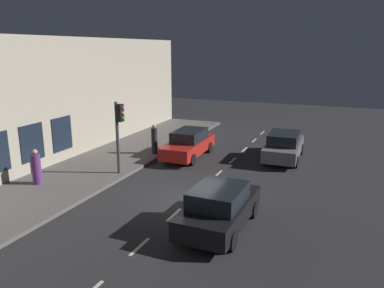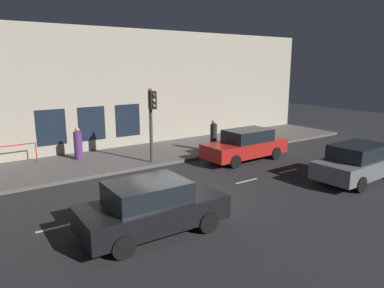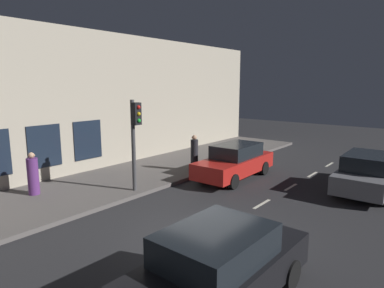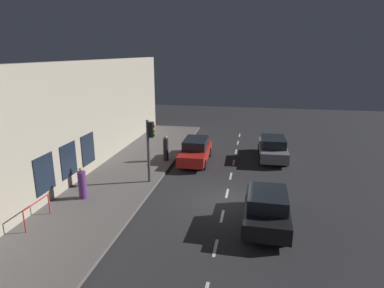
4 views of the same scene
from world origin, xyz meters
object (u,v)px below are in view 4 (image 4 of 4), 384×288
object	(u,v)px
parked_car_1	(267,208)
pedestrian_1	(82,184)
parked_car_3	(196,150)
parked_car_0	(273,148)
traffic_light	(150,141)
pedestrian_0	(166,149)

from	to	relation	value
parked_car_1	pedestrian_1	xyz separation A→B (m)	(9.02, -0.73, 0.10)
parked_car_1	parked_car_3	size ratio (longest dim) A/B	0.93
parked_car_0	pedestrian_1	xyz separation A→B (m)	(9.67, 8.80, 0.10)
parked_car_1	parked_car_3	xyz separation A→B (m)	(4.55, -7.91, -0.00)
parked_car_3	parked_car_0	bearing A→B (deg)	-163.82
traffic_light	pedestrian_0	xyz separation A→B (m)	(0.17, -3.87, -1.57)
parked_car_0	parked_car_3	bearing A→B (deg)	-164.39
parked_car_0	pedestrian_0	size ratio (longest dim) A/B	2.62
parked_car_0	parked_car_3	world-z (taller)	same
pedestrian_0	pedestrian_1	xyz separation A→B (m)	(2.53, 6.62, -0.07)
parked_car_0	pedestrian_0	xyz separation A→B (m)	(7.14, 2.18, 0.17)
parked_car_0	parked_car_3	size ratio (longest dim) A/B	0.99
traffic_light	parked_car_1	bearing A→B (deg)	151.15
parked_car_1	parked_car_3	world-z (taller)	same
traffic_light	parked_car_3	distance (m)	5.08
parked_car_1	traffic_light	bearing A→B (deg)	152.29
parked_car_3	traffic_light	bearing A→B (deg)	67.26
parked_car_3	pedestrian_0	world-z (taller)	pedestrian_0
parked_car_3	pedestrian_0	distance (m)	2.03
pedestrian_0	parked_car_3	bearing A→B (deg)	-111.37
parked_car_3	pedestrian_1	world-z (taller)	pedestrian_1
parked_car_3	parked_car_1	bearing A→B (deg)	118.82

